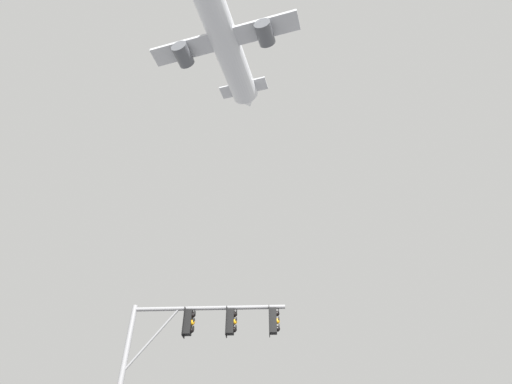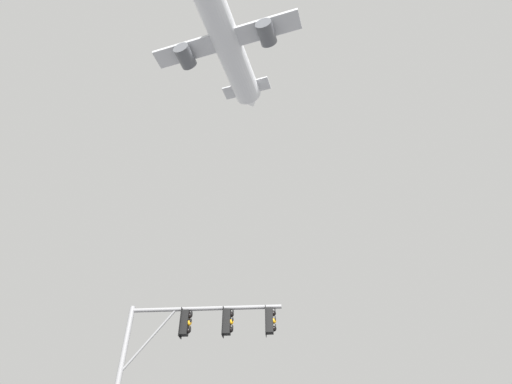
# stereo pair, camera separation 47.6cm
# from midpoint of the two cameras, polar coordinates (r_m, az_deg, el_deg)

# --- Properties ---
(signal_pole_near) EXTENTS (5.80, 0.51, 6.74)m
(signal_pole_near) POSITION_cam_midpoint_polar(r_m,az_deg,el_deg) (15.06, -10.96, -21.45)
(signal_pole_near) COLOR gray
(signal_pole_near) RESTS_ON ground
(airplane) EXTENTS (20.16, 26.10, 7.13)m
(airplane) POSITION_cam_midpoint_polar(r_m,az_deg,el_deg) (54.93, -5.30, 22.20)
(airplane) COLOR white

